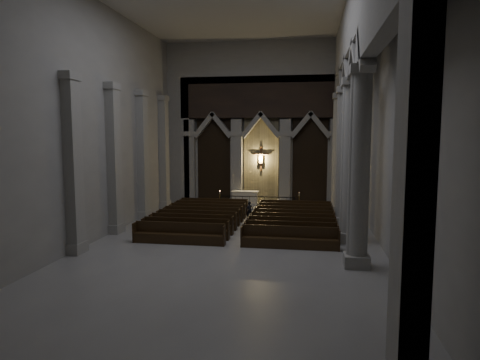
{
  "coord_description": "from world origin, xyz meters",
  "views": [
    {
      "loc": [
        3.52,
        -19.91,
        5.4
      ],
      "look_at": [
        -0.18,
        3.0,
        2.84
      ],
      "focal_mm": 32.0,
      "sensor_mm": 36.0,
      "label": 1
    }
  ],
  "objects_px": {
    "altar": "(245,198)",
    "candle_stand_left": "(220,205)",
    "altar_rail": "(257,201)",
    "worshipper": "(250,211)",
    "candle_stand_right": "(299,206)",
    "pews": "(245,222)"
  },
  "relations": [
    {
      "from": "altar_rail",
      "to": "worshipper",
      "type": "distance_m",
      "value": 3.24
    },
    {
      "from": "candle_stand_left",
      "to": "candle_stand_right",
      "type": "relative_size",
      "value": 1.04
    },
    {
      "from": "altar",
      "to": "altar_rail",
      "type": "height_order",
      "value": "altar"
    },
    {
      "from": "altar",
      "to": "candle_stand_left",
      "type": "relative_size",
      "value": 1.46
    },
    {
      "from": "candle_stand_left",
      "to": "candle_stand_right",
      "type": "distance_m",
      "value": 5.55
    },
    {
      "from": "pews",
      "to": "altar",
      "type": "bearing_deg",
      "value": 98.49
    },
    {
      "from": "altar_rail",
      "to": "candle_stand_left",
      "type": "relative_size",
      "value": 3.86
    },
    {
      "from": "altar_rail",
      "to": "worshipper",
      "type": "xyz_separation_m",
      "value": [
        -0.08,
        -3.24,
        -0.11
      ]
    },
    {
      "from": "altar",
      "to": "candle_stand_left",
      "type": "bearing_deg",
      "value": -134.71
    },
    {
      "from": "candle_stand_right",
      "to": "worshipper",
      "type": "xyz_separation_m",
      "value": [
        -2.98,
        -3.51,
        0.21
      ]
    },
    {
      "from": "candle_stand_left",
      "to": "worshipper",
      "type": "relative_size",
      "value": 1.19
    },
    {
      "from": "candle_stand_right",
      "to": "pews",
      "type": "xyz_separation_m",
      "value": [
        -2.9,
        -5.89,
        -0.02
      ]
    },
    {
      "from": "candle_stand_left",
      "to": "worshipper",
      "type": "distance_m",
      "value": 4.04
    },
    {
      "from": "altar_rail",
      "to": "candle_stand_right",
      "type": "xyz_separation_m",
      "value": [
        2.9,
        0.26,
        -0.33
      ]
    },
    {
      "from": "candle_stand_right",
      "to": "pews",
      "type": "distance_m",
      "value": 6.56
    },
    {
      "from": "altar",
      "to": "candle_stand_right",
      "type": "relative_size",
      "value": 1.51
    },
    {
      "from": "altar",
      "to": "worshipper",
      "type": "height_order",
      "value": "altar"
    },
    {
      "from": "altar_rail",
      "to": "altar",
      "type": "bearing_deg",
      "value": 125.78
    },
    {
      "from": "candle_stand_left",
      "to": "altar_rail",
      "type": "bearing_deg",
      "value": 2.63
    },
    {
      "from": "candle_stand_right",
      "to": "altar_rail",
      "type": "bearing_deg",
      "value": -174.82
    },
    {
      "from": "altar_rail",
      "to": "worshipper",
      "type": "relative_size",
      "value": 4.6
    },
    {
      "from": "pews",
      "to": "candle_stand_right",
      "type": "bearing_deg",
      "value": 63.74
    }
  ]
}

